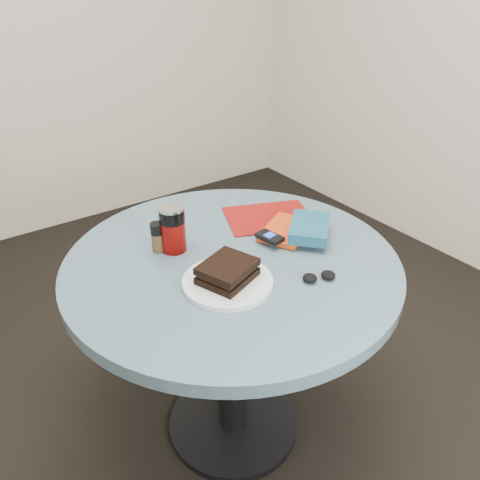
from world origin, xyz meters
TOP-DOWN VIEW (x-y plane):
  - ground at (0.00, 0.00)m, footprint 4.00×4.00m
  - table at (0.00, 0.00)m, footprint 1.00×1.00m
  - plate at (-0.09, -0.11)m, footprint 0.32×0.32m
  - sandwich at (-0.09, -0.10)m, footprint 0.18×0.16m
  - soda_can at (-0.12, 0.14)m, footprint 0.08×0.08m
  - pepper_grinder at (-0.16, 0.16)m, footprint 0.05×0.05m
  - magazine at (0.25, 0.14)m, footprint 0.35×0.31m
  - red_book at (0.23, 0.02)m, footprint 0.23×0.21m
  - novel at (0.26, -0.05)m, footprint 0.21×0.21m
  - mp3_player at (0.14, -0.01)m, footprint 0.06×0.09m
  - headphones at (0.13, -0.24)m, footprint 0.10×0.07m

SIDE VIEW (x-z plane):
  - ground at x=0.00m, z-range 0.00..0.00m
  - table at x=0.00m, z-range 0.21..0.96m
  - magazine at x=0.25m, z-range 0.75..0.76m
  - plate at x=-0.09m, z-range 0.75..0.77m
  - headphones at x=0.13m, z-range 0.75..0.77m
  - red_book at x=0.23m, z-range 0.76..0.77m
  - mp3_player at x=0.14m, z-range 0.77..0.79m
  - novel at x=0.26m, z-range 0.77..0.81m
  - sandwich at x=-0.09m, z-range 0.77..0.82m
  - pepper_grinder at x=-0.16m, z-range 0.75..0.84m
  - soda_can at x=-0.12m, z-range 0.75..0.90m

